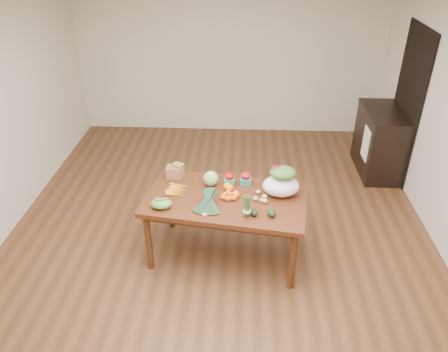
{
  "coord_description": "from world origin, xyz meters",
  "views": [
    {
      "loc": [
        0.26,
        -4.12,
        3.25
      ],
      "look_at": [
        0.06,
        0.0,
        0.8
      ],
      "focal_mm": 35.0,
      "sensor_mm": 36.0,
      "label": 1
    }
  ],
  "objects_px": {
    "kale_bunch": "(207,203)",
    "asparagus_bundle": "(247,206)",
    "cabinet": "(379,142)",
    "dining_table": "(226,227)",
    "paper_bag": "(174,171)",
    "salad_bag": "(281,183)",
    "cabbage": "(211,179)",
    "mandarin_cluster": "(229,195)"
  },
  "relations": [
    {
      "from": "dining_table",
      "to": "asparagus_bundle",
      "type": "xyz_separation_m",
      "value": [
        0.22,
        -0.32,
        0.5
      ]
    },
    {
      "from": "mandarin_cluster",
      "to": "asparagus_bundle",
      "type": "height_order",
      "value": "asparagus_bundle"
    },
    {
      "from": "paper_bag",
      "to": "cabbage",
      "type": "distance_m",
      "value": 0.44
    },
    {
      "from": "kale_bunch",
      "to": "asparagus_bundle",
      "type": "relative_size",
      "value": 1.6
    },
    {
      "from": "cabbage",
      "to": "asparagus_bundle",
      "type": "height_order",
      "value": "asparagus_bundle"
    },
    {
      "from": "cabbage",
      "to": "kale_bunch",
      "type": "height_order",
      "value": "cabbage"
    },
    {
      "from": "dining_table",
      "to": "kale_bunch",
      "type": "relative_size",
      "value": 4.12
    },
    {
      "from": "kale_bunch",
      "to": "asparagus_bundle",
      "type": "bearing_deg",
      "value": -4.48
    },
    {
      "from": "cabbage",
      "to": "mandarin_cluster",
      "type": "height_order",
      "value": "cabbage"
    },
    {
      "from": "asparagus_bundle",
      "to": "salad_bag",
      "type": "bearing_deg",
      "value": 57.64
    },
    {
      "from": "dining_table",
      "to": "cabbage",
      "type": "relative_size",
      "value": 10.09
    },
    {
      "from": "paper_bag",
      "to": "kale_bunch",
      "type": "height_order",
      "value": "paper_bag"
    },
    {
      "from": "dining_table",
      "to": "mandarin_cluster",
      "type": "xyz_separation_m",
      "value": [
        0.04,
        -0.02,
        0.42
      ]
    },
    {
      "from": "cabbage",
      "to": "dining_table",
      "type": "bearing_deg",
      "value": -54.23
    },
    {
      "from": "dining_table",
      "to": "kale_bunch",
      "type": "height_order",
      "value": "kale_bunch"
    },
    {
      "from": "asparagus_bundle",
      "to": "cabinet",
      "type": "bearing_deg",
      "value": 58.83
    },
    {
      "from": "paper_bag",
      "to": "salad_bag",
      "type": "distance_m",
      "value": 1.2
    },
    {
      "from": "dining_table",
      "to": "paper_bag",
      "type": "distance_m",
      "value": 0.84
    },
    {
      "from": "dining_table",
      "to": "kale_bunch",
      "type": "bearing_deg",
      "value": -119.01
    },
    {
      "from": "salad_bag",
      "to": "cabbage",
      "type": "bearing_deg",
      "value": 168.15
    },
    {
      "from": "dining_table",
      "to": "cabinet",
      "type": "height_order",
      "value": "cabinet"
    },
    {
      "from": "dining_table",
      "to": "asparagus_bundle",
      "type": "relative_size",
      "value": 6.59
    },
    {
      "from": "mandarin_cluster",
      "to": "salad_bag",
      "type": "relative_size",
      "value": 0.47
    },
    {
      "from": "paper_bag",
      "to": "cabbage",
      "type": "bearing_deg",
      "value": -19.4
    },
    {
      "from": "asparagus_bundle",
      "to": "dining_table",
      "type": "bearing_deg",
      "value": 132.67
    },
    {
      "from": "mandarin_cluster",
      "to": "cabbage",
      "type": "bearing_deg",
      "value": 129.33
    },
    {
      "from": "dining_table",
      "to": "asparagus_bundle",
      "type": "bearing_deg",
      "value": -47.33
    },
    {
      "from": "salad_bag",
      "to": "asparagus_bundle",
      "type": "bearing_deg",
      "value": -130.75
    },
    {
      "from": "cabinet",
      "to": "paper_bag",
      "type": "relative_size",
      "value": 4.47
    },
    {
      "from": "cabinet",
      "to": "paper_bag",
      "type": "distance_m",
      "value": 3.17
    },
    {
      "from": "cabbage",
      "to": "mandarin_cluster",
      "type": "distance_m",
      "value": 0.34
    },
    {
      "from": "asparagus_bundle",
      "to": "salad_bag",
      "type": "relative_size",
      "value": 0.66
    },
    {
      "from": "cabinet",
      "to": "salad_bag",
      "type": "height_order",
      "value": "salad_bag"
    },
    {
      "from": "cabinet",
      "to": "asparagus_bundle",
      "type": "height_order",
      "value": "asparagus_bundle"
    },
    {
      "from": "paper_bag",
      "to": "mandarin_cluster",
      "type": "xyz_separation_m",
      "value": [
        0.63,
        -0.4,
        -0.04
      ]
    },
    {
      "from": "dining_table",
      "to": "paper_bag",
      "type": "xyz_separation_m",
      "value": [
        -0.59,
        0.39,
        0.46
      ]
    },
    {
      "from": "cabbage",
      "to": "kale_bunch",
      "type": "relative_size",
      "value": 0.41
    },
    {
      "from": "mandarin_cluster",
      "to": "asparagus_bundle",
      "type": "bearing_deg",
      "value": -59.26
    },
    {
      "from": "paper_bag",
      "to": "cabbage",
      "type": "height_order",
      "value": "cabbage"
    },
    {
      "from": "cabbage",
      "to": "salad_bag",
      "type": "bearing_deg",
      "value": -11.85
    },
    {
      "from": "mandarin_cluster",
      "to": "kale_bunch",
      "type": "distance_m",
      "value": 0.3
    },
    {
      "from": "mandarin_cluster",
      "to": "kale_bunch",
      "type": "relative_size",
      "value": 0.45
    }
  ]
}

